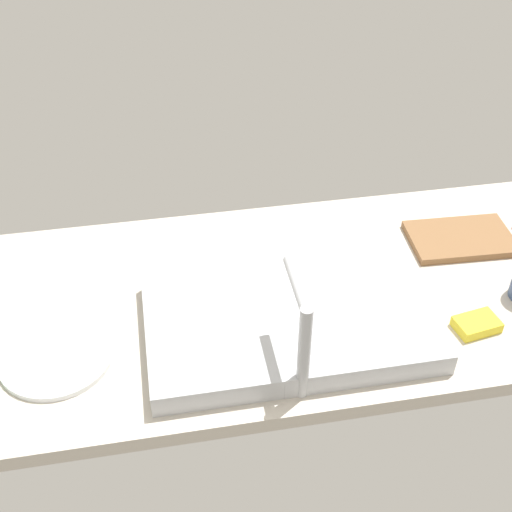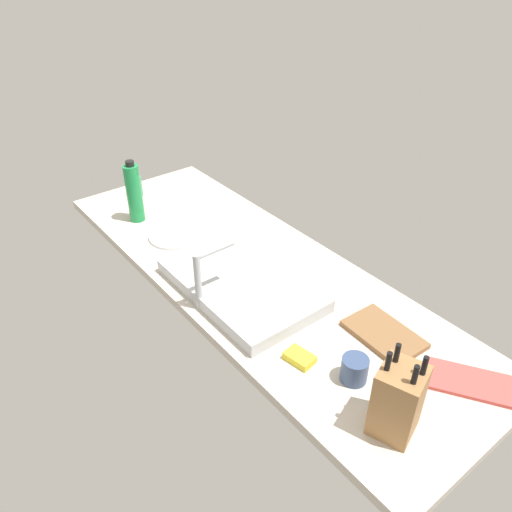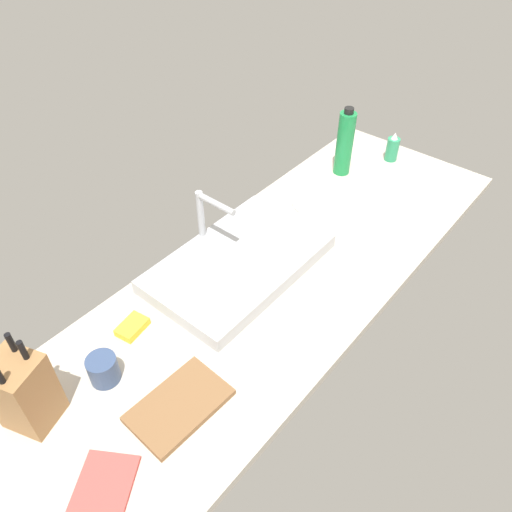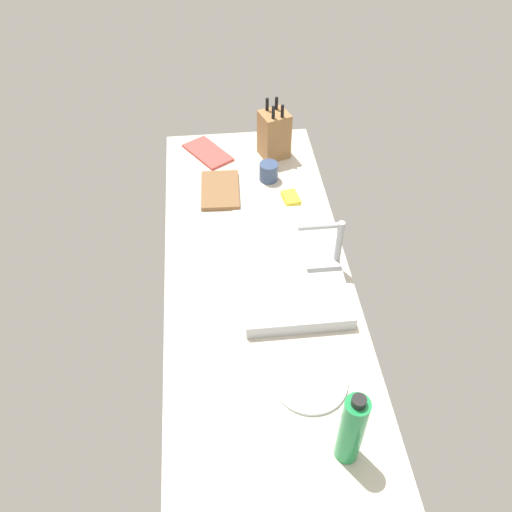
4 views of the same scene
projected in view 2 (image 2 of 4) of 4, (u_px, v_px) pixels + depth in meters
countertop_slab at (254, 275)px, 193.97cm from camera, size 197.12×66.67×3.50cm
sink_basin at (241, 285)px, 181.54cm from camera, size 58.62×35.88×4.99cm
faucet at (203, 273)px, 168.55cm from camera, size 5.50×16.02×22.04cm
knife_block at (398, 400)px, 127.83cm from camera, size 14.26×14.66×26.63cm
cutting_board at (384, 334)px, 162.40cm from camera, size 25.49×16.80×1.80cm
soap_bottle at (136, 185)px, 242.68cm from camera, size 5.25×5.25×12.60cm
water_bottle at (134, 193)px, 218.56cm from camera, size 6.67×6.67×28.13cm
dinner_plate at (176, 235)px, 213.67cm from camera, size 22.73×22.73×1.20cm
dish_towel at (469, 382)px, 146.12cm from camera, size 26.73×23.23×1.20cm
coffee_mug at (354, 369)px, 145.64cm from camera, size 7.95×7.95×7.94cm
dish_sponge at (300, 357)px, 153.39cm from camera, size 9.87×7.41×2.40cm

